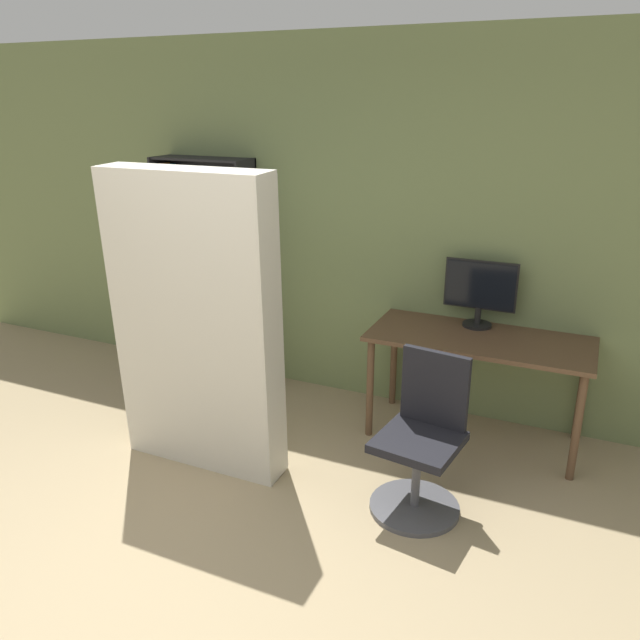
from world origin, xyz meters
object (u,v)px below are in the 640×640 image
object	(u,v)px
office_chair	(421,449)
mattress_near	(196,326)
bookshelf	(201,274)
monitor	(480,290)

from	to	relation	value
office_chair	mattress_near	size ratio (longest dim) A/B	0.49
office_chair	bookshelf	xyz separation A→B (m)	(-2.23, 1.12, 0.50)
monitor	office_chair	distance (m)	1.29
bookshelf	mattress_near	size ratio (longest dim) A/B	0.96
monitor	bookshelf	world-z (taller)	bookshelf
monitor	mattress_near	distance (m)	1.92
bookshelf	mattress_near	bearing A→B (deg)	-56.34
bookshelf	mattress_near	world-z (taller)	mattress_near
monitor	office_chair	xyz separation A→B (m)	(-0.07, -1.12, -0.65)
office_chair	mattress_near	bearing A→B (deg)	-174.93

